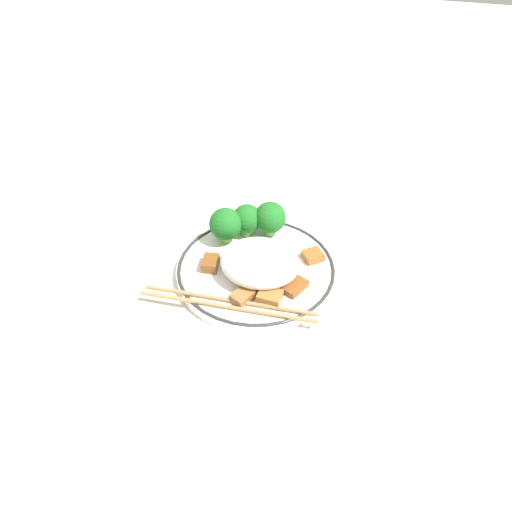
% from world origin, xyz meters
% --- Properties ---
extents(ground_plane, '(3.00, 3.00, 0.00)m').
position_xyz_m(ground_plane, '(0.00, 0.00, 0.00)').
color(ground_plane, silver).
extents(plate, '(0.21, 0.21, 0.02)m').
position_xyz_m(plate, '(0.00, 0.00, 0.01)').
color(plate, white).
rests_on(plate, ground_plane).
extents(rice_mound, '(0.10, 0.09, 0.04)m').
position_xyz_m(rice_mound, '(0.01, -0.01, 0.03)').
color(rice_mound, white).
rests_on(rice_mound, plate).
extents(broccoli_back_left, '(0.05, 0.05, 0.05)m').
position_xyz_m(broccoli_back_left, '(0.00, 0.07, 0.04)').
color(broccoli_back_left, '#72AD4C').
rests_on(broccoli_back_left, plate).
extents(broccoli_back_center, '(0.04, 0.04, 0.05)m').
position_xyz_m(broccoli_back_center, '(-0.03, 0.07, 0.04)').
color(broccoli_back_center, '#72AD4C').
rests_on(broccoli_back_center, plate).
extents(broccoli_back_right, '(0.05, 0.05, 0.05)m').
position_xyz_m(broccoli_back_right, '(-0.06, 0.04, 0.04)').
color(broccoli_back_right, '#72AD4C').
rests_on(broccoli_back_right, plate).
extents(meat_near_front, '(0.03, 0.03, 0.01)m').
position_xyz_m(meat_near_front, '(0.03, -0.06, 0.02)').
color(meat_near_front, '#9E6633').
rests_on(meat_near_front, plate).
extents(meat_near_left, '(0.02, 0.03, 0.01)m').
position_xyz_m(meat_near_left, '(-0.06, -0.02, 0.02)').
color(meat_near_left, brown).
rests_on(meat_near_left, plate).
extents(meat_near_right, '(0.04, 0.04, 0.01)m').
position_xyz_m(meat_near_right, '(0.06, -0.03, 0.02)').
color(meat_near_right, brown).
rests_on(meat_near_right, plate).
extents(meat_near_back, '(0.03, 0.03, 0.01)m').
position_xyz_m(meat_near_back, '(0.07, 0.04, 0.02)').
color(meat_near_back, '#995B28').
rests_on(meat_near_back, plate).
extents(meat_on_rice_edge, '(0.03, 0.03, 0.01)m').
position_xyz_m(meat_on_rice_edge, '(0.00, -0.06, 0.02)').
color(meat_on_rice_edge, '#9E6633').
rests_on(meat_on_rice_edge, plate).
extents(meat_mid_left, '(0.04, 0.04, 0.01)m').
position_xyz_m(meat_mid_left, '(0.01, 0.02, 0.02)').
color(meat_mid_left, brown).
rests_on(meat_mid_left, plate).
extents(chopsticks, '(0.22, 0.03, 0.01)m').
position_xyz_m(chopsticks, '(-0.01, -0.08, 0.02)').
color(chopsticks, '#AD8451').
rests_on(chopsticks, plate).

